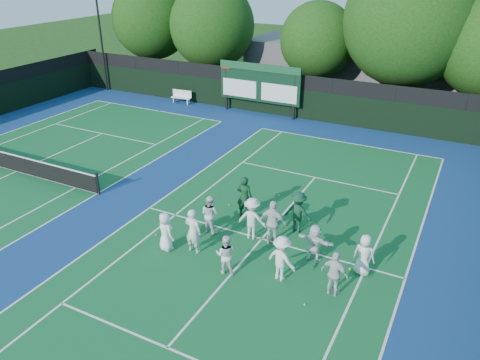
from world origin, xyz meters
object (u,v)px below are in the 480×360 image
at_px(bench, 182,96).
at_px(scoreboard, 259,83).
at_px(tennis_net, 15,163).
at_px(coach_left, 244,197).

bearing_deg(bench, scoreboard, 1.93).
relative_size(tennis_net, coach_left, 6.07).
relative_size(bench, coach_left, 0.86).
bearing_deg(coach_left, scoreboard, -75.68).
height_order(scoreboard, coach_left, scoreboard).
distance_m(bench, coach_left, 17.68).
distance_m(tennis_net, coach_left, 12.64).
distance_m(scoreboard, coach_left, 14.45).
height_order(tennis_net, coach_left, coach_left).
xyz_separation_m(scoreboard, tennis_net, (-6.99, -14.59, -1.70)).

